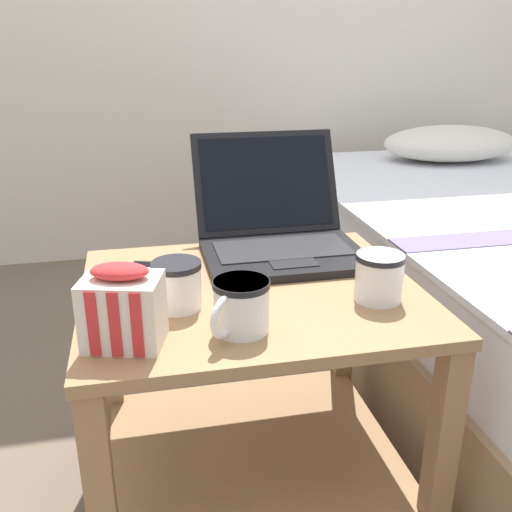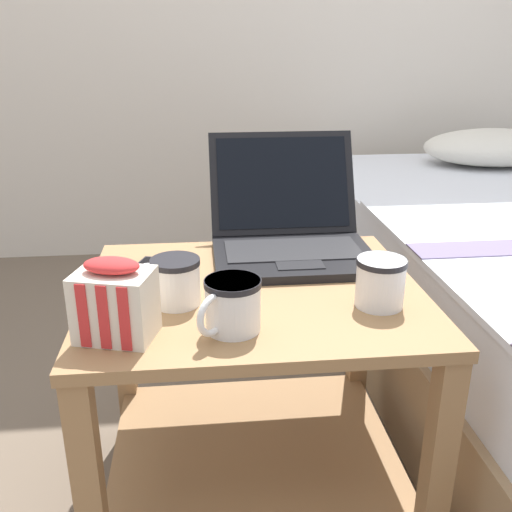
{
  "view_description": "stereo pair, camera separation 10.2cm",
  "coord_description": "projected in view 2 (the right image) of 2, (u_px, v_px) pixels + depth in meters",
  "views": [
    {
      "loc": [
        -0.2,
        -0.97,
        0.95
      ],
      "look_at": [
        0.0,
        -0.04,
        0.59
      ],
      "focal_mm": 40.0,
      "sensor_mm": 36.0,
      "label": 1
    },
    {
      "loc": [
        -0.1,
        -0.99,
        0.95
      ],
      "look_at": [
        0.0,
        -0.04,
        0.59
      ],
      "focal_mm": 40.0,
      "sensor_mm": 36.0,
      "label": 2
    }
  ],
  "objects": [
    {
      "name": "ground_plane",
      "position": [
        254.0,
        497.0,
        1.27
      ],
      "size": [
        8.0,
        8.0,
        0.0
      ],
      "primitive_type": "plane",
      "color": "brown"
    },
    {
      "name": "bedside_table",
      "position": [
        254.0,
        369.0,
        1.15
      ],
      "size": [
        0.64,
        0.55,
        0.51
      ],
      "color": "#997047",
      "rests_on": "ground_plane"
    },
    {
      "name": "laptop",
      "position": [
        290.0,
        231.0,
        1.26
      ],
      "size": [
        0.34,
        0.36,
        0.24
      ],
      "color": "black",
      "rests_on": "bedside_table"
    },
    {
      "name": "mug_front_left",
      "position": [
        380.0,
        279.0,
        1.0
      ],
      "size": [
        0.09,
        0.12,
        0.09
      ],
      "color": "white",
      "rests_on": "bedside_table"
    },
    {
      "name": "mug_front_right",
      "position": [
        232.0,
        303.0,
        0.91
      ],
      "size": [
        0.11,
        0.11,
        0.09
      ],
      "color": "white",
      "rests_on": "bedside_table"
    },
    {
      "name": "mug_mid_center",
      "position": [
        174.0,
        279.0,
        1.01
      ],
      "size": [
        0.13,
        0.09,
        0.09
      ],
      "color": "white",
      "rests_on": "bedside_table"
    },
    {
      "name": "snack_bag",
      "position": [
        115.0,
        302.0,
        0.89
      ],
      "size": [
        0.14,
        0.11,
        0.13
      ],
      "color": "silver",
      "rests_on": "bedside_table"
    },
    {
      "name": "cell_phone",
      "position": [
        146.0,
        273.0,
        1.14
      ],
      "size": [
        0.12,
        0.17,
        0.01
      ],
      "color": "black",
      "rests_on": "bedside_table"
    }
  ]
}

